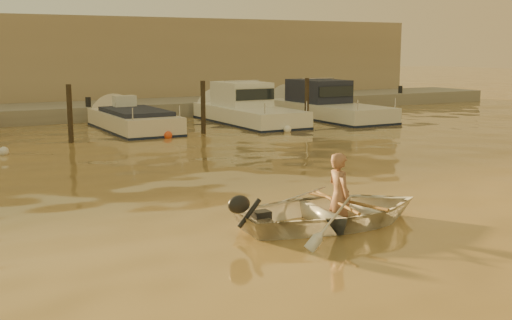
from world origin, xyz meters
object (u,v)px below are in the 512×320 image
person (339,197)px  moored_boat_3 (134,125)px  dinghy (334,211)px  moored_boat_5 (327,105)px  moored_boat_4 (249,109)px  waterfront_building (14,64)px

person → moored_boat_3: size_ratio=0.26×
dinghy → moored_boat_5: bearing=-30.0°
moored_boat_4 → person: bearing=-112.2°
waterfront_building → dinghy: bearing=-86.4°
moored_boat_3 → moored_boat_4: moored_boat_4 is taller
person → moored_boat_4: bearing=-17.6°
waterfront_building → moored_boat_3: bearing=-75.9°
moored_boat_5 → waterfront_building: size_ratio=0.18×
person → moored_boat_5: size_ratio=0.20×
dinghy → moored_boat_4: moored_boat_4 is taller
moored_boat_3 → waterfront_building: size_ratio=0.14×
moored_boat_3 → moored_boat_5: bearing=0.0°
person → moored_boat_4: size_ratio=0.22×
moored_boat_4 → waterfront_building: size_ratio=0.16×
person → waterfront_building: bearing=8.4°
waterfront_building → moored_boat_4: bearing=-54.2°
dinghy → person: person is taller
person → moored_boat_5: 18.34m
person → moored_boat_3: bearing=0.8°
person → moored_boat_4: (6.19, 15.15, 0.11)m
moored_boat_3 → waterfront_building: 11.55m
moored_boat_5 → waterfront_building: bearing=137.7°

